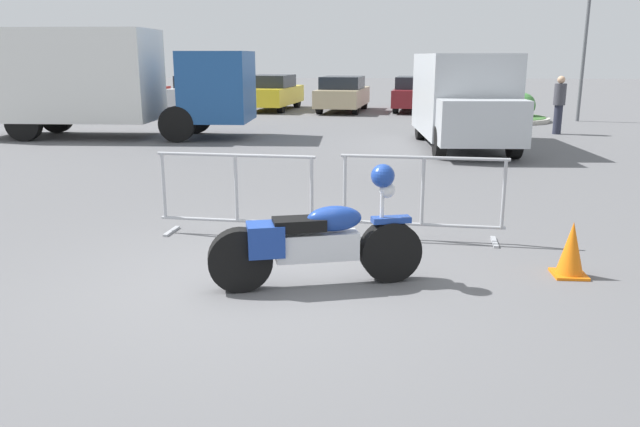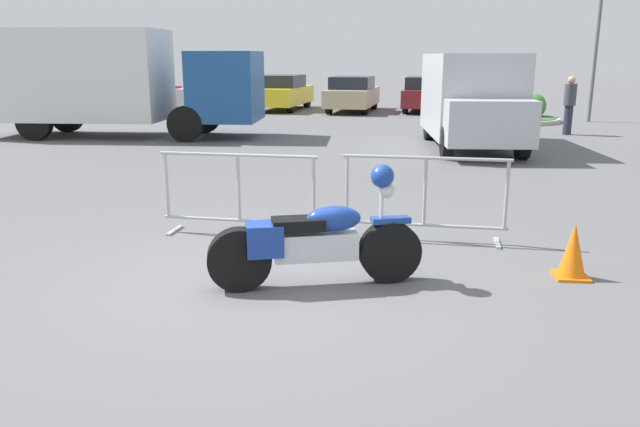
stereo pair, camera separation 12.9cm
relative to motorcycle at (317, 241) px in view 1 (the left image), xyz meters
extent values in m
plane|color=#5B5B5E|center=(-0.58, 0.04, -0.47)|extent=(120.00, 120.00, 0.00)
cylinder|color=black|center=(0.74, 0.20, -0.15)|extent=(0.66, 0.34, 0.63)
cylinder|color=black|center=(-0.74, -0.20, -0.15)|extent=(0.66, 0.34, 0.63)
cube|color=silver|center=(0.00, 0.00, -0.05)|extent=(0.86, 0.45, 0.28)
ellipsoid|color=navy|center=(0.17, 0.05, 0.22)|extent=(0.60, 0.39, 0.26)
cube|color=black|center=(-0.17, -0.05, 0.19)|extent=(0.57, 0.40, 0.12)
cube|color=navy|center=(-0.50, -0.13, 0.05)|extent=(0.43, 0.40, 0.32)
cube|color=navy|center=(0.74, 0.20, 0.19)|extent=(0.42, 0.24, 0.06)
cylinder|color=silver|center=(0.64, 0.17, 0.32)|extent=(0.05, 0.05, 0.44)
sphere|color=silver|center=(0.69, 0.19, 0.49)|extent=(0.16, 0.16, 0.16)
sphere|color=navy|center=(0.64, 0.17, 0.64)|extent=(0.24, 0.24, 0.24)
cylinder|color=#9EA0A5|center=(-1.18, 1.71, 0.58)|extent=(2.05, 0.22, 0.04)
cylinder|color=#9EA0A5|center=(-1.18, 1.71, -0.27)|extent=(2.05, 0.22, 0.04)
cylinder|color=#9EA0A5|center=(-2.15, 1.79, 0.16)|extent=(0.05, 0.05, 0.85)
cylinder|color=#9EA0A5|center=(-1.18, 1.71, 0.16)|extent=(0.05, 0.05, 0.85)
cylinder|color=#9EA0A5|center=(-0.20, 1.63, 0.16)|extent=(0.05, 0.05, 0.85)
cube|color=#9EA0A5|center=(-2.08, 1.79, -0.45)|extent=(0.10, 0.44, 0.03)
cube|color=#9EA0A5|center=(-0.27, 1.63, -0.45)|extent=(0.10, 0.44, 0.03)
cylinder|color=#9EA0A5|center=(1.18, 1.71, 0.58)|extent=(2.05, 0.22, 0.04)
cylinder|color=#9EA0A5|center=(1.18, 1.71, -0.27)|extent=(2.05, 0.22, 0.04)
cylinder|color=#9EA0A5|center=(0.20, 1.79, 0.16)|extent=(0.05, 0.05, 0.85)
cylinder|color=#9EA0A5|center=(1.18, 1.71, 0.16)|extent=(0.05, 0.05, 0.85)
cylinder|color=#9EA0A5|center=(2.15, 1.63, 0.16)|extent=(0.05, 0.05, 0.85)
cube|color=#9EA0A5|center=(0.27, 1.79, -0.45)|extent=(0.10, 0.44, 0.03)
cube|color=#9EA0A5|center=(2.08, 1.63, -0.45)|extent=(0.10, 0.44, 0.03)
cube|color=silver|center=(-8.04, 11.33, 1.26)|extent=(5.06, 2.43, 2.50)
cube|color=#1E4C8C|center=(-3.74, 11.43, 0.96)|extent=(1.85, 2.23, 1.90)
cylinder|color=black|center=(-4.70, 12.38, 0.01)|extent=(0.97, 0.30, 0.96)
cylinder|color=black|center=(-4.65, 10.45, 0.01)|extent=(0.97, 0.30, 0.96)
cylinder|color=black|center=(-8.92, 12.27, 0.01)|extent=(0.97, 0.30, 0.96)
cylinder|color=black|center=(-8.87, 10.34, 0.01)|extent=(0.97, 0.30, 0.96)
cube|color=#B2B7BC|center=(2.81, 10.41, 0.84)|extent=(2.21, 4.20, 2.00)
cube|color=#B2B7BC|center=(2.94, 7.91, 0.37)|extent=(1.94, 1.00, 1.00)
cylinder|color=black|center=(3.76, 8.35, -0.11)|extent=(0.28, 0.73, 0.72)
cylinder|color=black|center=(2.08, 8.27, -0.11)|extent=(0.28, 0.73, 0.72)
cylinder|color=black|center=(3.59, 11.65, -0.11)|extent=(0.28, 0.73, 0.72)
cylinder|color=black|center=(1.91, 11.56, -0.11)|extent=(0.28, 0.73, 0.72)
cube|color=#236B38|center=(-12.74, 20.87, 0.14)|extent=(2.23, 4.46, 0.70)
cube|color=#1E232B|center=(-12.76, 20.72, 0.74)|extent=(1.85, 2.36, 0.50)
cylinder|color=black|center=(-13.31, 22.31, -0.15)|extent=(0.29, 0.66, 0.64)
cylinder|color=black|center=(-11.86, 22.14, -0.15)|extent=(0.29, 0.66, 0.64)
cylinder|color=black|center=(-13.63, 19.59, -0.15)|extent=(0.29, 0.66, 0.64)
cylinder|color=black|center=(-12.18, 19.42, -0.15)|extent=(0.29, 0.66, 0.64)
cube|color=#B21E19|center=(-9.72, 20.66, 0.11)|extent=(2.11, 4.22, 0.66)
cube|color=#1E232B|center=(-9.73, 20.52, 0.68)|extent=(1.75, 2.24, 0.47)
cylinder|color=black|center=(-10.25, 22.03, -0.16)|extent=(0.28, 0.62, 0.60)
cylinder|color=black|center=(-8.88, 21.87, -0.16)|extent=(0.28, 0.62, 0.60)
cylinder|color=black|center=(-10.56, 19.45, -0.16)|extent=(0.28, 0.62, 0.60)
cylinder|color=black|center=(-9.18, 19.29, -0.16)|extent=(0.28, 0.62, 0.60)
cube|color=#B7BABF|center=(-6.69, 20.81, 0.14)|extent=(2.22, 4.43, 0.69)
cube|color=#1E232B|center=(-6.71, 20.67, 0.73)|extent=(1.84, 2.35, 0.49)
cylinder|color=black|center=(-7.26, 22.25, -0.15)|extent=(0.29, 0.65, 0.63)
cylinder|color=black|center=(-5.81, 22.08, -0.15)|extent=(0.29, 0.65, 0.63)
cylinder|color=black|center=(-7.57, 19.55, -0.15)|extent=(0.29, 0.65, 0.63)
cylinder|color=black|center=(-6.13, 19.38, -0.15)|extent=(0.29, 0.65, 0.63)
cube|color=yellow|center=(-3.67, 20.80, 0.15)|extent=(2.25, 4.50, 0.70)
cube|color=#1E232B|center=(-3.69, 20.65, 0.75)|extent=(1.87, 2.39, 0.50)
cylinder|color=black|center=(-4.24, 22.26, -0.14)|extent=(0.30, 0.67, 0.64)
cylinder|color=black|center=(-2.77, 22.09, -0.14)|extent=(0.30, 0.67, 0.64)
cylinder|color=black|center=(-4.56, 19.51, -0.14)|extent=(0.30, 0.67, 0.64)
cylinder|color=black|center=(-3.09, 19.34, -0.14)|extent=(0.30, 0.67, 0.64)
cube|color=tan|center=(-0.64, 20.28, 0.13)|extent=(2.20, 4.40, 0.69)
cube|color=#1E232B|center=(-0.66, 20.13, 0.72)|extent=(1.82, 2.33, 0.49)
cylinder|color=black|center=(-1.20, 21.71, -0.15)|extent=(0.29, 0.65, 0.63)
cylinder|color=black|center=(0.23, 21.54, -0.15)|extent=(0.29, 0.65, 0.63)
cylinder|color=black|center=(-1.52, 19.02, -0.15)|extent=(0.29, 0.65, 0.63)
cylinder|color=black|center=(-0.08, 18.85, -0.15)|extent=(0.29, 0.65, 0.63)
cube|color=maroon|center=(2.38, 20.75, 0.13)|extent=(2.18, 4.35, 0.68)
cube|color=#1E232B|center=(2.36, 20.60, 0.71)|extent=(1.80, 2.31, 0.49)
cylinder|color=black|center=(1.83, 22.16, -0.16)|extent=(0.28, 0.64, 0.62)
cylinder|color=black|center=(3.25, 21.99, -0.16)|extent=(0.28, 0.64, 0.62)
cylinder|color=black|center=(1.52, 19.50, -0.16)|extent=(0.28, 0.64, 0.62)
cylinder|color=black|center=(2.94, 19.34, -0.16)|extent=(0.28, 0.64, 0.62)
cylinder|color=#262838|center=(6.03, 13.10, -0.04)|extent=(0.32, 0.32, 0.85)
cylinder|color=#3F3F47|center=(6.03, 13.10, 0.69)|extent=(0.45, 0.45, 0.62)
sphere|color=tan|center=(6.03, 13.10, 1.11)|extent=(0.22, 0.22, 0.22)
cylinder|color=#ADA89E|center=(5.10, 16.94, -0.40)|extent=(3.46, 3.46, 0.14)
cylinder|color=#38662D|center=(5.10, 16.94, -0.32)|extent=(3.19, 3.19, 0.02)
sphere|color=#33702D|center=(4.89, 17.19, 0.15)|extent=(1.12, 1.12, 1.12)
sphere|color=#286023|center=(5.30, 16.06, -0.02)|extent=(0.72, 0.72, 0.72)
sphere|color=#3D7A38|center=(5.94, 17.15, 0.06)|extent=(0.90, 0.90, 0.90)
sphere|color=#1E511E|center=(5.33, 17.12, 0.08)|extent=(0.96, 0.96, 0.96)
cube|color=orange|center=(2.64, 0.49, -0.45)|extent=(0.34, 0.34, 0.03)
cone|color=orange|center=(2.64, 0.49, -0.16)|extent=(0.28, 0.28, 0.56)
cylinder|color=#595B60|center=(7.85, 17.02, 2.28)|extent=(0.12, 0.12, 5.50)
camera|label=1|loc=(0.51, -5.93, 1.80)|focal=35.00mm
camera|label=2|loc=(0.64, -5.92, 1.80)|focal=35.00mm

